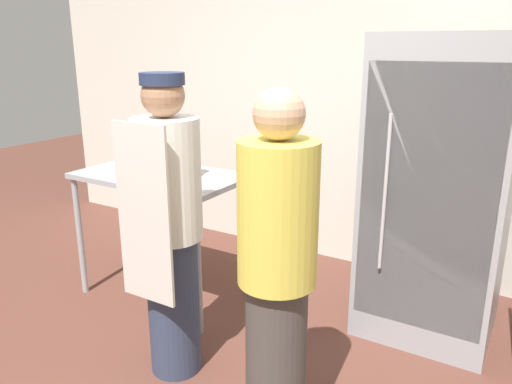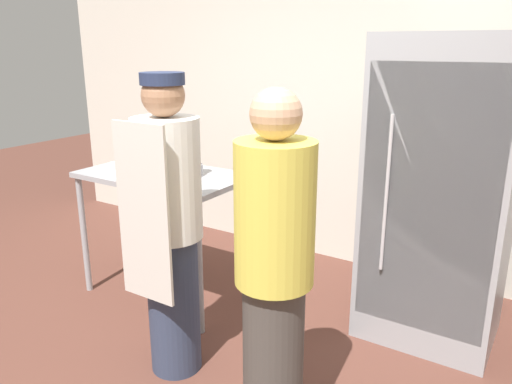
# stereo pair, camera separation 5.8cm
# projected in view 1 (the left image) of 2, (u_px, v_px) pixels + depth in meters

# --- Properties ---
(back_wall) EXTENTS (6.40, 0.12, 2.71)m
(back_wall) POSITION_uv_depth(u_px,v_px,m) (360.00, 100.00, 3.91)
(back_wall) COLOR silver
(back_wall) RESTS_ON ground_plane
(refrigerator) EXTENTS (0.79, 0.68, 1.84)m
(refrigerator) POSITION_uv_depth(u_px,v_px,m) (437.00, 193.00, 2.98)
(refrigerator) COLOR #9EA0A5
(refrigerator) RESTS_ON ground_plane
(prep_counter) EXTENTS (1.15, 0.67, 0.91)m
(prep_counter) POSITION_uv_depth(u_px,v_px,m) (161.00, 189.00, 3.47)
(prep_counter) COLOR #9EA0A5
(prep_counter) RESTS_ON ground_plane
(donut_box) EXTENTS (0.29, 0.22, 0.26)m
(donut_box) POSITION_uv_depth(u_px,v_px,m) (134.00, 162.00, 3.56)
(donut_box) COLOR white
(donut_box) RESTS_ON prep_counter
(blender_pitcher) EXTENTS (0.14, 0.14, 0.27)m
(blender_pitcher) POSITION_uv_depth(u_px,v_px,m) (189.00, 159.00, 3.34)
(blender_pitcher) COLOR #99999E
(blender_pitcher) RESTS_ON prep_counter
(person_baker) EXTENTS (0.35, 0.37, 1.64)m
(person_baker) POSITION_uv_depth(u_px,v_px,m) (169.00, 227.00, 2.61)
(person_baker) COLOR #333D56
(person_baker) RESTS_ON ground_plane
(person_customer) EXTENTS (0.34, 0.34, 1.62)m
(person_customer) POSITION_uv_depth(u_px,v_px,m) (277.00, 273.00, 2.16)
(person_customer) COLOR #47423D
(person_customer) RESTS_ON ground_plane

